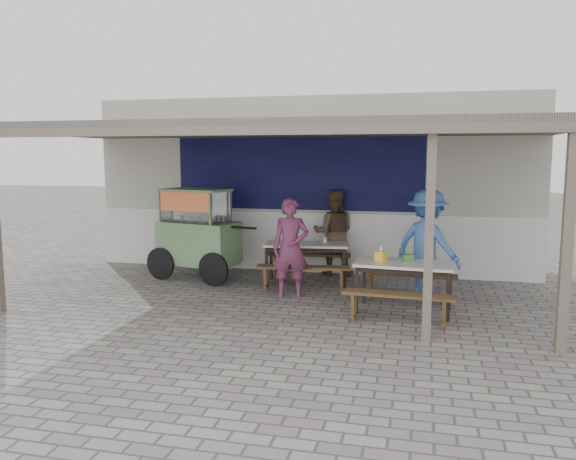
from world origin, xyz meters
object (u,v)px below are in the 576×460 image
Objects in this scene: bench_right_street at (398,301)px; bench_right_wall at (409,280)px; vendor_cart at (198,230)px; condiment_bowl at (295,242)px; tissue_box at (381,256)px; patron_right_table at (427,244)px; bench_left_wall at (309,259)px; table_left at (307,247)px; donation_box at (408,258)px; table_right at (404,268)px; patron_street_side at (291,248)px; patron_wall_side at (334,233)px; condiment_jar at (325,240)px; bench_left_street at (303,272)px.

bench_right_street and bench_right_wall have the same top height.
vendor_cart reaches higher than condiment_bowl.
patron_right_table is at bearing 50.09° from tissue_box.
bench_left_wall is at bearing 126.69° from tissue_box.
table_left is 2.02m from tissue_box.
donation_box is (1.92, -1.99, 0.46)m from bench_left_wall.
table_right is 0.18m from donation_box.
bench_left_wall is 2.38m from bench_right_wall.
table_right is 0.78m from bench_right_street.
table_left is 9.77× the size of donation_box.
bench_right_street is 4.43m from vendor_cart.
patron_street_side reaches higher than bench_right_street.
bench_right_street is at bearing 107.52° from patron_wall_side.
tissue_box reaches higher than bench_right_street.
tissue_box is at bearing 83.14° from patron_right_table.
patron_right_table reaches higher than tissue_box.
bench_right_wall is 4.05m from vendor_cart.
patron_right_table reaches higher than patron_wall_side.
bench_left_wall is 0.97× the size of patron_wall_side.
vendor_cart is 4.25m from patron_right_table.
condiment_jar reaches higher than bench_left_wall.
table_left reaches higher than bench_right_street.
vendor_cart is (-2.17, 0.57, 0.59)m from bench_left_street.
bench_right_street is at bearing -68.73° from tissue_box.
bench_left_street is 10.09× the size of donation_box.
donation_box is at bearing -45.12° from condiment_jar.
table_right is 0.98m from patron_right_table.
vendor_cart reaches higher than bench_left_wall.
bench_left_wall is 2.58m from patron_right_table.
table_right is 4.15m from vendor_cart.
bench_left_street is at bearing 34.17° from patron_right_table.
vendor_cart is at bearing 13.83° from patron_wall_side.
bench_right_wall is 0.89m from tissue_box.
bench_left_street is (0.08, -0.63, -0.33)m from table_left.
table_left is 1.02× the size of bench_right_wall.
condiment_bowl reaches higher than bench_right_wall.
bench_left_street is 0.62m from patron_street_side.
patron_wall_side reaches higher than bench_left_wall.
patron_wall_side is at bearing 136.39° from bench_right_wall.
vendor_cart is 2.42m from condiment_jar.
patron_street_side is (-1.91, -0.23, 0.48)m from bench_right_wall.
condiment_bowl is at bearing 108.81° from bench_left_street.
vendor_cart is 1.32× the size of patron_wall_side.
vendor_cart reaches higher than condiment_jar.
bench_right_wall is (0.05, 0.71, -0.33)m from table_right.
patron_right_table is 0.83m from donation_box.
tissue_box is at bearing 108.53° from patron_wall_side.
condiment_bowl is at bearing -159.25° from condiment_jar.
bench_right_street is 0.70× the size of vendor_cart.
tissue_box is at bearing -39.98° from condiment_bowl.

